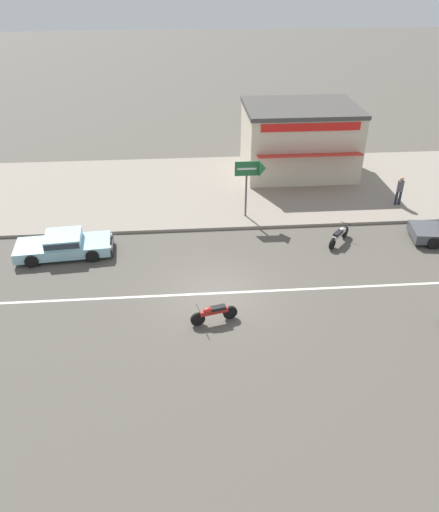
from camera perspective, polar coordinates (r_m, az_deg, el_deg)
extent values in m
plane|color=#544F47|center=(20.59, -0.32, -4.28)|extent=(160.00, 160.00, 0.00)
cube|color=silver|center=(20.59, -0.32, -4.27)|extent=(50.40, 0.14, 0.01)
cube|color=gray|center=(29.61, -1.82, 7.67)|extent=(68.00, 10.00, 0.15)
cube|color=#93C6D6|center=(24.02, -17.39, 0.97)|extent=(4.38, 2.08, 0.48)
cube|color=#93C6D6|center=(23.80, -17.43, 1.91)|extent=(1.72, 1.67, 0.42)
cube|color=#28333D|center=(23.80, -17.43, 1.91)|extent=(1.66, 1.70, 0.27)
cube|color=black|center=(23.83, -12.20, 1.23)|extent=(0.27, 1.68, 0.28)
cube|color=white|center=(24.25, -12.31, 2.35)|extent=(0.10, 0.25, 0.14)
cube|color=white|center=(23.21, -12.35, 0.93)|extent=(0.10, 0.25, 0.14)
cylinder|color=black|center=(24.61, -14.16, 1.98)|extent=(0.62, 0.27, 0.60)
cylinder|color=black|center=(23.21, -14.33, 0.04)|extent=(0.62, 0.27, 0.60)
cylinder|color=black|center=(25.01, -20.15, 1.42)|extent=(0.62, 0.27, 0.60)
cylinder|color=black|center=(23.63, -20.67, -0.53)|extent=(0.62, 0.27, 0.60)
cylinder|color=black|center=(26.90, 22.34, 3.12)|extent=(0.63, 0.30, 0.60)
cylinder|color=black|center=(25.57, 23.29, 1.40)|extent=(0.63, 0.30, 0.60)
cylinder|color=black|center=(18.82, -2.50, -7.22)|extent=(0.57, 0.23, 0.56)
cylinder|color=black|center=(19.12, 1.22, -6.47)|extent=(0.57, 0.23, 0.56)
cube|color=red|center=(18.83, -0.63, -6.37)|extent=(1.09, 0.40, 0.18)
cube|color=black|center=(18.79, -0.16, -5.94)|extent=(0.62, 0.37, 0.12)
ellipsoid|color=red|center=(18.71, -1.29, -6.21)|extent=(0.45, 0.33, 0.22)
cylinder|color=#232326|center=(18.51, -2.44, -6.00)|extent=(0.16, 0.55, 0.03)
cylinder|color=black|center=(25.20, 14.15, 2.66)|extent=(0.44, 0.49, 0.56)
cylinder|color=black|center=(24.04, 12.77, 1.38)|extent=(0.44, 0.49, 0.56)
cube|color=silver|center=(24.52, 13.54, 2.44)|extent=(0.89, 0.99, 0.18)
cube|color=black|center=(24.31, 13.40, 2.57)|extent=(0.60, 0.64, 0.12)
ellipsoid|color=silver|center=(24.67, 13.81, 2.91)|extent=(0.44, 0.46, 0.22)
cylinder|color=#232326|center=(24.94, 14.27, 3.64)|extent=(0.44, 0.39, 0.03)
cylinder|color=#4C4C51|center=(25.84, 3.04, 6.87)|extent=(0.10, 0.10, 2.26)
cube|color=#236638|center=(25.21, 3.15, 9.95)|extent=(1.21, 0.06, 0.75)
cone|color=#236638|center=(25.32, 4.93, 9.98)|extent=(0.36, 0.82, 0.82)
cube|color=white|center=(25.18, 3.16, 9.92)|extent=(0.97, 0.01, 0.10)
cylinder|color=#232838|center=(28.99, 19.56, 6.29)|extent=(0.14, 0.14, 0.80)
cylinder|color=#232838|center=(29.07, 19.92, 6.28)|extent=(0.14, 0.14, 0.80)
cylinder|color=#514C56|center=(28.76, 19.98, 7.54)|extent=(0.34, 0.34, 0.60)
sphere|color=tan|center=(28.61, 20.13, 8.28)|extent=(0.22, 0.22, 0.22)
cube|color=beige|center=(31.75, 9.06, 12.85)|extent=(6.60, 4.95, 3.85)
cube|color=#474442|center=(31.17, 9.39, 16.41)|extent=(6.73, 5.05, 0.24)
cube|color=red|center=(29.12, 10.28, 11.28)|extent=(5.94, 0.90, 0.28)
cube|color=red|center=(28.96, 10.41, 14.29)|extent=(5.61, 0.08, 0.44)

